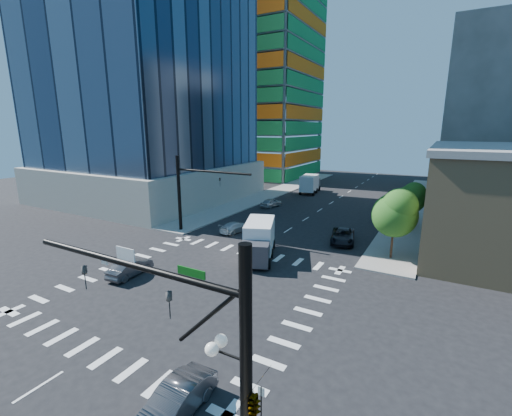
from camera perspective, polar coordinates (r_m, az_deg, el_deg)
The scene contains 17 objects.
ground at distance 28.04m, azimuth -10.07°, elevation -13.05°, with size 160.00×160.00×0.00m, color black.
road_markings at distance 28.04m, azimuth -10.07°, elevation -13.04°, with size 20.00×20.00×0.01m, color silver.
sidewalk_ne at distance 60.67m, azimuth 24.93°, elevation 0.33°, with size 5.00×60.00×0.15m, color gray.
sidewalk_nw at distance 67.01m, azimuth 3.18°, elevation 2.68°, with size 5.00×60.00×0.15m, color gray.
construction_building at distance 93.01m, azimuth 0.87°, elevation 20.82°, with size 25.16×34.50×70.60m.
signal_mast_se at distance 12.06m, azimuth -5.69°, elevation -24.14°, with size 10.51×2.48×9.00m.
signal_mast_nw at distance 41.00m, azimuth -11.18°, elevation 3.39°, with size 10.20×0.40×9.00m.
tree_south at distance 34.26m, azimuth 22.33°, elevation -0.65°, with size 4.16×4.16×6.82m.
tree_north at distance 46.08m, azimuth 24.50°, elevation 1.61°, with size 3.54×3.52×5.78m.
no_parking_sign at distance 16.00m, azimuth 0.86°, elevation -29.91°, with size 0.30×0.06×2.20m.
car_nb_right at distance 17.42m, azimuth -13.32°, elevation -28.89°, with size 1.54×4.42×1.46m, color #444348.
car_nb_far at distance 38.88m, azimuth 14.26°, elevation -4.54°, with size 2.42×5.25×1.46m, color black.
car_sb_near at distance 41.44m, azimuth -3.49°, elevation -3.18°, with size 1.76×4.33×1.26m, color white.
car_sb_mid at distance 54.46m, azimuth 2.55°, elevation 0.90°, with size 1.65×4.11×1.40m, color silver.
car_sb_cross at distance 31.43m, azimuth -20.26°, elevation -9.33°, with size 1.48×4.24×1.40m, color #444448.
box_truck_near at distance 33.00m, azimuth 0.41°, elevation -5.87°, with size 5.04×7.12×3.44m.
box_truck_far at distance 67.27m, azimuth 9.06°, elevation 3.85°, with size 3.73×7.01×3.50m.
Camera 1 is at (16.18, -19.31, 12.32)m, focal length 24.00 mm.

